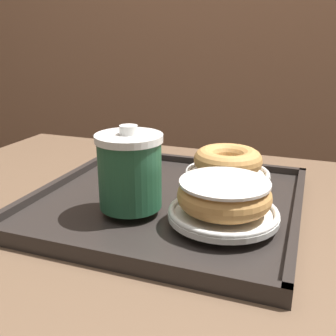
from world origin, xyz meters
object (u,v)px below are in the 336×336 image
object	(u,v)px
coffee_cup_front	(130,170)
donut_plain	(228,160)
donut_chocolate_glazed	(224,195)
spoon	(128,163)

from	to	relation	value
coffee_cup_front	donut_plain	distance (m)	0.20
donut_plain	donut_chocolate_glazed	bearing A→B (deg)	-79.82
spoon	coffee_cup_front	bearing A→B (deg)	177.21
donut_chocolate_glazed	spoon	bearing A→B (deg)	143.63
coffee_cup_front	spoon	bearing A→B (deg)	117.17
coffee_cup_front	donut_plain	xyz separation A→B (m)	(0.11, 0.17, -0.02)
donut_chocolate_glazed	spoon	size ratio (longest dim) A/B	0.85
coffee_cup_front	donut_chocolate_glazed	bearing A→B (deg)	3.22
coffee_cup_front	spoon	size ratio (longest dim) A/B	0.80
donut_chocolate_glazed	spoon	xyz separation A→B (m)	(-0.22, 0.17, -0.03)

